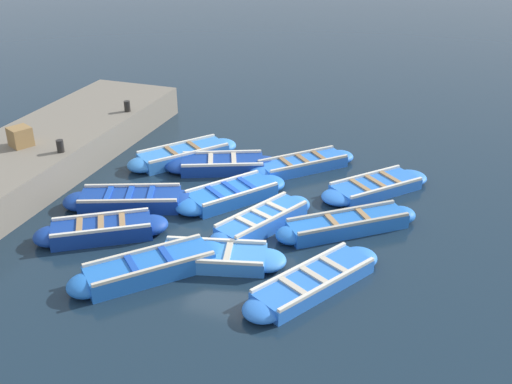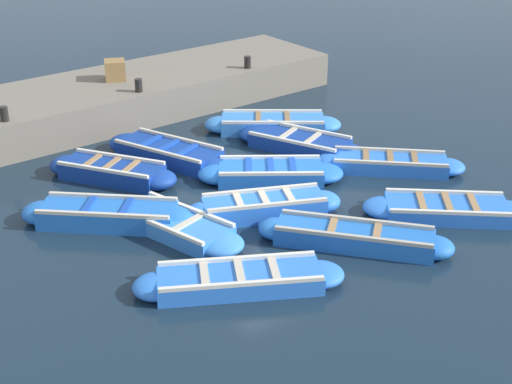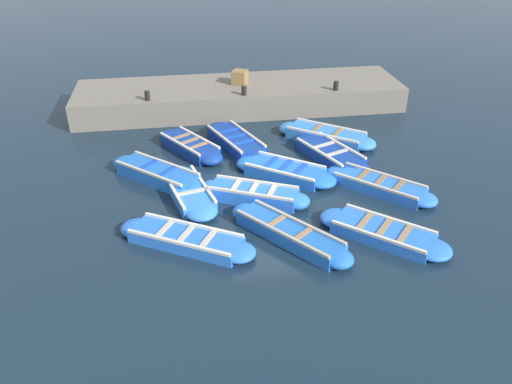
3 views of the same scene
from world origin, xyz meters
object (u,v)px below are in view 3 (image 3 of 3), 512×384
object	(u,v)px
boat_near_quay	(289,234)
wooden_crate	(240,77)
boat_broadside	(158,174)
boat_far_corner	(379,186)
boat_drifting	(330,154)
bollard_north	(336,86)
boat_alongside	(186,239)
bollard_mid_south	(147,96)
boat_inner_gap	(189,192)
boat_outer_left	(190,146)
boat_mid_row	(326,136)
boat_outer_right	(236,142)
boat_end_of_row	(285,171)
bollard_mid_north	(244,91)
boat_stern_in	(254,194)
boat_bow_out	(383,233)

from	to	relation	value
boat_near_quay	wooden_crate	world-z (taller)	wooden_crate
boat_broadside	boat_far_corner	bearing A→B (deg)	-104.33
boat_drifting	bollard_north	distance (m)	4.20
boat_alongside	boat_near_quay	size ratio (longest dim) A/B	1.07
bollard_north	bollard_mid_south	size ratio (longest dim) A/B	1.00
bollard_north	boat_inner_gap	bearing A→B (deg)	132.91
boat_alongside	boat_outer_left	world-z (taller)	boat_outer_left
boat_outer_left	boat_mid_row	distance (m)	4.82
boat_alongside	wooden_crate	xyz separation A→B (m)	(9.26, -2.56, 1.09)
boat_outer_right	boat_drifting	xyz separation A→B (m)	(-1.40, -2.96, -0.02)
wooden_crate	boat_alongside	bearing A→B (deg)	164.54
boat_end_of_row	boat_inner_gap	bearing A→B (deg)	103.84
boat_near_quay	bollard_north	world-z (taller)	bollard_north
boat_near_quay	wooden_crate	size ratio (longest dim) A/B	6.10
boat_mid_row	bollard_mid_south	distance (m)	6.75
boat_outer_right	wooden_crate	bearing A→B (deg)	-9.67
boat_near_quay	bollard_north	distance (m)	8.93
boat_outer_right	bollard_mid_north	size ratio (longest dim) A/B	10.33
boat_stern_in	boat_drifting	xyz separation A→B (m)	(2.24, -2.90, -0.02)
boat_outer_right	bollard_mid_north	xyz separation A→B (m)	(2.47, -0.63, 0.96)
boat_broadside	boat_mid_row	size ratio (longest dim) A/B	0.92
boat_stern_in	bollard_mid_north	bearing A→B (deg)	-5.35
wooden_crate	boat_end_of_row	bearing A→B (deg)	-174.52
boat_outer_right	boat_stern_in	bearing A→B (deg)	-179.02
boat_inner_gap	bollard_north	world-z (taller)	bollard_north
boat_outer_left	boat_mid_row	size ratio (longest dim) A/B	0.91
boat_near_quay	bollard_north	xyz separation A→B (m)	(8.12, -3.60, 0.97)
boat_far_corner	bollard_mid_north	xyz separation A→B (m)	(6.12, 3.17, 0.99)
boat_alongside	bollard_mid_south	size ratio (longest dim) A/B	10.27
boat_broadside	boat_drifting	bearing A→B (deg)	-83.87
boat_stern_in	wooden_crate	distance (m)	7.54
boat_drifting	bollard_mid_north	bearing A→B (deg)	31.02
boat_bow_out	boat_end_of_row	size ratio (longest dim) A/B	0.99
boat_outer_right	bollard_north	xyz separation A→B (m)	(2.47, -4.26, 0.96)
boat_broadside	boat_mid_row	distance (m)	6.20
bollard_mid_north	boat_inner_gap	bearing A→B (deg)	156.84
boat_stern_in	boat_outer_left	bearing A→B (deg)	25.37
boat_stern_in	bollard_mid_north	size ratio (longest dim) A/B	9.29
boat_alongside	boat_inner_gap	world-z (taller)	boat_inner_gap
boat_near_quay	boat_far_corner	distance (m)	3.73
boat_inner_gap	boat_outer_left	distance (m)	2.98
boat_far_corner	boat_broadside	xyz separation A→B (m)	(1.65, 6.45, 0.04)
boat_alongside	boat_end_of_row	distance (m)	4.41
boat_bow_out	wooden_crate	size ratio (longest dim) A/B	5.79
boat_near_quay	bollard_north	size ratio (longest dim) A/B	9.60
boat_end_of_row	bollard_mid_south	size ratio (longest dim) A/B	9.19
boat_near_quay	boat_mid_row	world-z (taller)	boat_mid_row
bollard_mid_north	bollard_mid_south	xyz separation A→B (m)	(0.00, 3.62, 0.00)
boat_outer_left	boat_stern_in	world-z (taller)	boat_stern_in
bollard_mid_north	bollard_north	bearing A→B (deg)	-90.00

